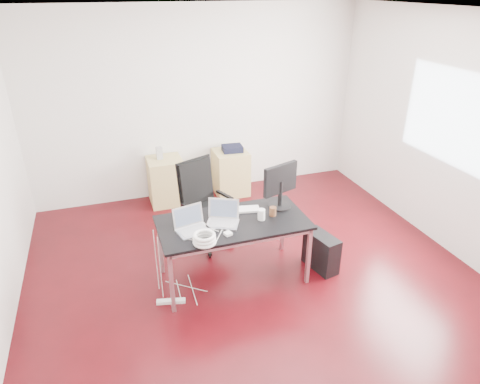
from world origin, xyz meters
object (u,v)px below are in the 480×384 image
object	(u,v)px
desk	(233,226)
filing_cabinet_right	(231,172)
filing_cabinet_left	(166,181)
pc_tower	(321,252)
office_chair	(203,200)

from	to	relation	value
desk	filing_cabinet_right	xyz separation A→B (m)	(0.63, 2.10, -0.33)
filing_cabinet_left	pc_tower	bearing A→B (deg)	-57.91
office_chair	filing_cabinet_right	size ratio (longest dim) A/B	1.54
filing_cabinet_right	pc_tower	bearing A→B (deg)	-80.10
pc_tower	filing_cabinet_right	bearing A→B (deg)	87.33
desk	filing_cabinet_left	xyz separation A→B (m)	(-0.39, 2.10, -0.33)
desk	pc_tower	world-z (taller)	desk
desk	filing_cabinet_right	bearing A→B (deg)	73.31
pc_tower	filing_cabinet_left	bearing A→B (deg)	109.53
filing_cabinet_left	pc_tower	world-z (taller)	filing_cabinet_left
filing_cabinet_right	pc_tower	world-z (taller)	filing_cabinet_right
office_chair	filing_cabinet_left	distance (m)	1.33
office_chair	pc_tower	xyz separation A→B (m)	(1.15, -0.97, -0.39)
filing_cabinet_right	pc_tower	xyz separation A→B (m)	(0.39, -2.25, -0.13)
filing_cabinet_right	pc_tower	distance (m)	2.29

